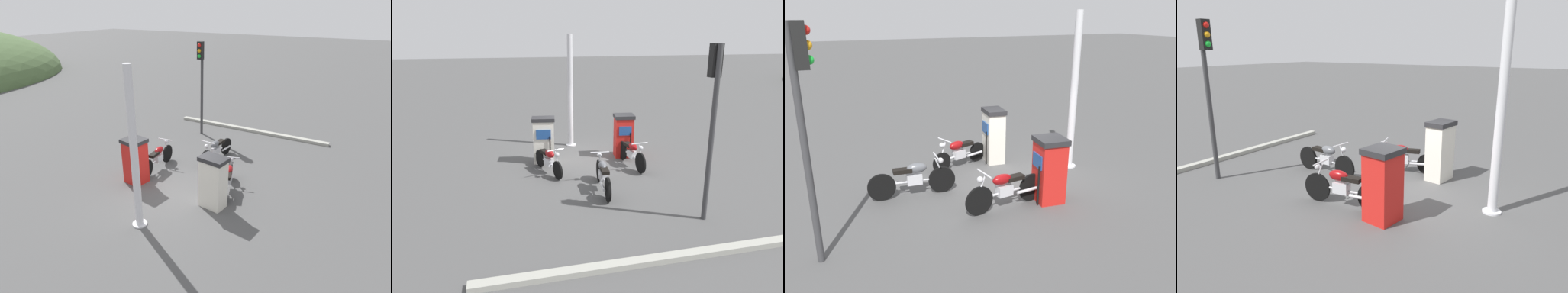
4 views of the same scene
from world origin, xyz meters
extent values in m
plane|color=#4C4C4C|center=(0.00, 0.00, 0.00)|extent=(120.00, 120.00, 0.00)
cube|color=silver|center=(-0.26, -1.44, 0.74)|extent=(0.58, 0.76, 1.47)
cube|color=#1E478C|center=(0.00, -1.47, 1.06)|extent=(0.10, 0.49, 0.32)
cube|color=#262628|center=(-0.26, -1.44, 1.53)|extent=(0.64, 0.83, 0.12)
cylinder|color=black|center=(0.06, -1.27, 0.52)|extent=(0.05, 0.05, 0.96)
cube|color=red|center=(-0.26, 1.44, 0.71)|extent=(0.67, 0.71, 1.42)
cube|color=#1E478C|center=(0.05, 1.40, 1.03)|extent=(0.09, 0.44, 0.32)
cube|color=#262628|center=(-0.26, 1.44, 1.48)|extent=(0.74, 0.78, 0.12)
cylinder|color=black|center=(0.11, 1.58, 0.50)|extent=(0.05, 0.05, 0.93)
cylinder|color=black|center=(1.43, -1.24, 0.29)|extent=(0.57, 0.23, 0.58)
cylinder|color=black|center=(0.18, -1.64, 0.29)|extent=(0.57, 0.23, 0.58)
cube|color=silver|center=(0.85, -1.42, 0.39)|extent=(0.40, 0.30, 0.24)
cylinder|color=silver|center=(0.81, -1.44, 0.34)|extent=(0.95, 0.35, 0.05)
ellipsoid|color=maroon|center=(0.92, -1.40, 0.67)|extent=(0.52, 0.36, 0.24)
cube|color=black|center=(0.60, -1.51, 0.64)|extent=(0.48, 0.33, 0.10)
cylinder|color=silver|center=(1.39, -1.25, 0.59)|extent=(0.26, 0.12, 0.57)
cylinder|color=silver|center=(1.32, -1.27, 0.91)|extent=(0.21, 0.54, 0.04)
sphere|color=silver|center=(1.41, -1.24, 0.79)|extent=(0.18, 0.18, 0.14)
cylinder|color=silver|center=(0.33, -1.47, 0.31)|extent=(0.54, 0.24, 0.07)
cylinder|color=black|center=(1.51, 1.43, 0.34)|extent=(0.67, 0.12, 0.67)
cylinder|color=black|center=(0.11, 1.28, 0.34)|extent=(0.67, 0.12, 0.67)
cube|color=silver|center=(0.86, 1.36, 0.44)|extent=(0.38, 0.24, 0.24)
cylinder|color=silver|center=(0.81, 1.36, 0.39)|extent=(1.05, 0.16, 0.05)
ellipsoid|color=maroon|center=(0.93, 1.37, 0.72)|extent=(0.50, 0.27, 0.24)
cube|color=black|center=(0.59, 1.33, 0.69)|extent=(0.46, 0.24, 0.10)
cylinder|color=silver|center=(1.47, 1.42, 0.64)|extent=(0.26, 0.07, 0.57)
cylinder|color=silver|center=(1.39, 1.41, 0.96)|extent=(0.09, 0.56, 0.04)
sphere|color=silver|center=(1.49, 1.42, 0.84)|extent=(0.15, 0.15, 0.14)
cylinder|color=silver|center=(0.30, 1.42, 0.36)|extent=(0.55, 0.13, 0.07)
cylinder|color=black|center=(1.85, -0.04, 0.33)|extent=(0.66, 0.13, 0.66)
cylinder|color=black|center=(3.29, -0.18, 0.33)|extent=(0.66, 0.13, 0.66)
cube|color=silver|center=(2.52, -0.10, 0.43)|extent=(0.38, 0.23, 0.24)
cylinder|color=silver|center=(2.57, -0.11, 0.38)|extent=(1.08, 0.16, 0.05)
ellipsoid|color=#595B60|center=(2.45, -0.10, 0.71)|extent=(0.50, 0.27, 0.24)
cube|color=black|center=(2.79, -0.13, 0.68)|extent=(0.46, 0.24, 0.10)
cylinder|color=silver|center=(1.89, -0.04, 0.63)|extent=(0.26, 0.07, 0.57)
cylinder|color=silver|center=(1.97, -0.05, 0.95)|extent=(0.09, 0.56, 0.04)
sphere|color=silver|center=(1.87, -0.04, 0.83)|extent=(0.15, 0.15, 0.14)
cylinder|color=silver|center=(3.08, -0.28, 0.35)|extent=(0.55, 0.12, 0.07)
cylinder|color=#38383A|center=(4.78, 1.80, 2.05)|extent=(0.12, 0.12, 4.10)
cube|color=black|center=(4.64, 1.80, 3.74)|extent=(0.20, 0.24, 0.72)
sphere|color=red|center=(4.54, 1.80, 3.96)|extent=(0.15, 0.15, 0.15)
sphere|color=orange|center=(4.54, 1.80, 3.74)|extent=(0.15, 0.15, 0.15)
sphere|color=green|center=(4.54, 1.80, 3.52)|extent=(0.15, 0.15, 0.15)
cylinder|color=silver|center=(-2.05, -0.15, 2.14)|extent=(0.20, 0.20, 4.29)
cylinder|color=silver|center=(-2.05, -0.15, 0.02)|extent=(0.40, 0.40, 0.04)
cube|color=#9E9E93|center=(6.19, 0.00, 0.06)|extent=(0.30, 7.18, 0.12)
camera|label=1|loc=(-7.50, -5.12, 5.43)|focal=29.79mm
camera|label=2|loc=(12.01, -2.80, 4.30)|focal=34.14mm
camera|label=3|loc=(4.74, 8.50, 4.20)|focal=36.50mm
camera|label=4|loc=(-3.83, 7.26, 3.45)|focal=33.34mm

